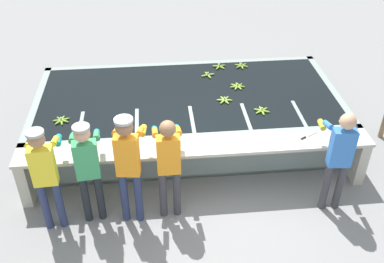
{
  "coord_description": "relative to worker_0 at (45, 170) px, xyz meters",
  "views": [
    {
      "loc": [
        -0.59,
        -5.09,
        4.86
      ],
      "look_at": [
        0.0,
        0.96,
        0.57
      ],
      "focal_mm": 42.0,
      "sensor_mm": 36.0,
      "label": 1
    }
  ],
  "objects": [
    {
      "name": "ground_plane",
      "position": [
        2.1,
        0.36,
        -1.01
      ],
      "size": [
        80.0,
        80.0,
        0.0
      ],
      "primitive_type": "plane",
      "color": "gray",
      "rests_on": "ground"
    },
    {
      "name": "wash_tank",
      "position": [
        2.1,
        2.1,
        -0.61
      ],
      "size": [
        5.37,
        2.6,
        0.82
      ],
      "color": "gray",
      "rests_on": "ground"
    },
    {
      "name": "work_ledge",
      "position": [
        2.1,
        0.58,
        -0.4
      ],
      "size": [
        5.37,
        0.45,
        0.82
      ],
      "color": "#B7B2A3",
      "rests_on": "ground"
    },
    {
      "name": "worker_0",
      "position": [
        0.0,
        0.0,
        0.0
      ],
      "size": [
        0.43,
        0.73,
        1.67
      ],
      "color": "navy",
      "rests_on": "ground"
    },
    {
      "name": "worker_1",
      "position": [
        0.55,
        0.1,
        -0.02
      ],
      "size": [
        0.45,
        0.73,
        1.64
      ],
      "color": "#1E2328",
      "rests_on": "ground"
    },
    {
      "name": "worker_2",
      "position": [
        1.11,
        0.03,
        0.07
      ],
      "size": [
        0.46,
        0.74,
        1.76
      ],
      "color": "navy",
      "rests_on": "ground"
    },
    {
      "name": "worker_3",
      "position": [
        1.65,
        0.08,
        -0.02
      ],
      "size": [
        0.41,
        0.71,
        1.66
      ],
      "color": "#38383D",
      "rests_on": "ground"
    },
    {
      "name": "worker_4",
      "position": [
        4.04,
        -0.01,
        -0.01
      ],
      "size": [
        0.44,
        0.73,
        1.67
      ],
      "color": "#38383D",
      "rests_on": "ground"
    },
    {
      "name": "banana_bunch_floating_0",
      "position": [
        2.81,
        3.11,
        -0.18
      ],
      "size": [
        0.28,
        0.27,
        0.08
      ],
      "color": "#7FAD33",
      "rests_on": "wash_tank"
    },
    {
      "name": "banana_bunch_floating_1",
      "position": [
        2.54,
        2.78,
        -0.18
      ],
      "size": [
        0.28,
        0.28,
        0.08
      ],
      "color": "#93BC3D",
      "rests_on": "wash_tank"
    },
    {
      "name": "banana_bunch_floating_2",
      "position": [
        2.71,
        1.84,
        -0.18
      ],
      "size": [
        0.28,
        0.27,
        0.08
      ],
      "color": "#8CB738",
      "rests_on": "wash_tank"
    },
    {
      "name": "banana_bunch_floating_3",
      "position": [
        -0.01,
        1.47,
        -0.18
      ],
      "size": [
        0.27,
        0.28,
        0.08
      ],
      "color": "#75A333",
      "rests_on": "wash_tank"
    },
    {
      "name": "banana_bunch_floating_4",
      "position": [
        3.25,
        3.1,
        -0.18
      ],
      "size": [
        0.27,
        0.28,
        0.08
      ],
      "color": "#75A333",
      "rests_on": "wash_tank"
    },
    {
      "name": "banana_bunch_floating_5",
      "position": [
        3.28,
        1.44,
        -0.18
      ],
      "size": [
        0.27,
        0.28,
        0.08
      ],
      "color": "#7FAD33",
      "rests_on": "wash_tank"
    },
    {
      "name": "banana_bunch_floating_6",
      "position": [
        3.02,
        2.3,
        -0.18
      ],
      "size": [
        0.28,
        0.28,
        0.08
      ],
      "color": "#7FAD33",
      "rests_on": "wash_tank"
    },
    {
      "name": "knife_0",
      "position": [
        3.8,
        0.66,
        -0.18
      ],
      "size": [
        0.32,
        0.2,
        0.02
      ],
      "color": "silver",
      "rests_on": "work_ledge"
    }
  ]
}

